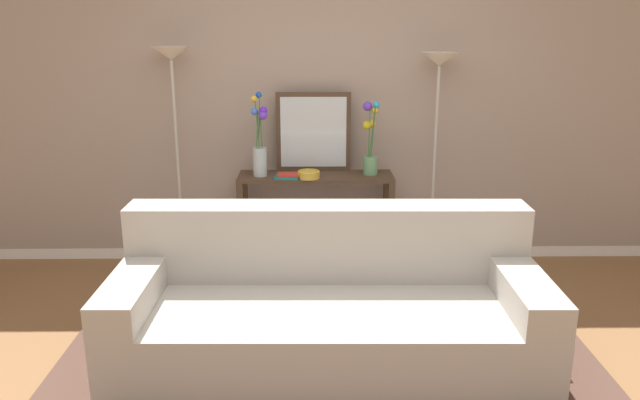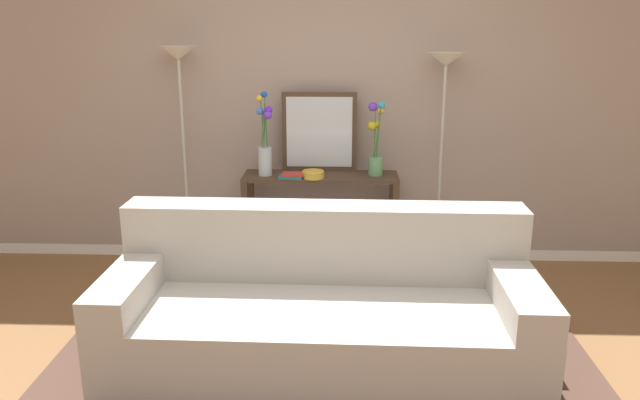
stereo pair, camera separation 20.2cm
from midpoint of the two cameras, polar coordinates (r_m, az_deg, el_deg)
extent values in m
cube|color=white|center=(5.30, 1.95, -4.63)|extent=(12.00, 0.15, 0.09)
cube|color=gray|center=(4.99, 2.10, 10.35)|extent=(12.00, 0.14, 2.67)
cube|color=#51382D|center=(3.60, 1.73, -16.01)|extent=(3.18, 2.04, 0.01)
cube|color=#ADA89E|center=(3.59, 1.77, -12.40)|extent=(2.40, 0.99, 0.42)
cube|color=#ADA89E|center=(3.73, 1.95, -3.86)|extent=(2.39, 0.29, 0.46)
cube|color=#ADA89E|center=(3.72, -15.29, -10.35)|extent=(0.25, 0.96, 0.60)
cube|color=#ADA89E|center=(3.69, 19.04, -10.92)|extent=(0.25, 0.96, 0.60)
cube|color=#473323|center=(4.78, 1.26, 2.19)|extent=(1.20, 0.35, 0.03)
cube|color=#473323|center=(4.97, 1.22, -4.86)|extent=(1.10, 0.30, 0.01)
cube|color=#473323|center=(4.79, -5.70, -2.77)|extent=(0.05, 0.05, 0.76)
cube|color=#473323|center=(4.77, 8.14, -2.92)|extent=(0.05, 0.05, 0.76)
cube|color=#473323|center=(5.07, -5.25, -1.68)|extent=(0.05, 0.05, 0.76)
cube|color=#473323|center=(5.05, 7.80, -1.82)|extent=(0.05, 0.05, 0.76)
cylinder|color=#B7B2A8|center=(5.17, -10.76, -5.87)|extent=(0.26, 0.26, 0.02)
cylinder|color=#B7B2A8|center=(4.93, -11.26, 3.10)|extent=(0.02, 0.02, 1.63)
cone|color=silver|center=(4.81, -11.83, 13.20)|extent=(0.28, 0.28, 0.10)
cylinder|color=#B7B2A8|center=(5.12, 11.71, -6.17)|extent=(0.26, 0.26, 0.02)
cylinder|color=#B7B2A8|center=(4.88, 12.24, 2.64)|extent=(0.02, 0.02, 1.59)
cone|color=silver|center=(4.76, 12.85, 12.59)|extent=(0.28, 0.28, 0.10)
cube|color=#473323|center=(4.85, 1.13, 6.32)|extent=(0.59, 0.02, 0.62)
cube|color=silver|center=(4.84, 1.13, 6.30)|extent=(0.52, 0.01, 0.55)
cylinder|color=silver|center=(4.75, -3.90, 3.61)|extent=(0.11, 0.11, 0.22)
cylinder|color=#3D7538|center=(4.71, -3.95, 7.30)|extent=(0.03, 0.01, 0.40)
sphere|color=blue|center=(4.70, -3.96, 9.72)|extent=(0.05, 0.05, 0.05)
cylinder|color=#3D7538|center=(4.69, -4.14, 7.13)|extent=(0.03, 0.05, 0.37)
sphere|color=gold|center=(4.66, -4.41, 9.38)|extent=(0.05, 0.05, 0.05)
cylinder|color=#3D7538|center=(4.70, -3.78, 6.38)|extent=(0.02, 0.04, 0.25)
sphere|color=#6C38DB|center=(4.67, -3.60, 7.87)|extent=(0.06, 0.06, 0.06)
cylinder|color=#3D7538|center=(4.70, -3.77, 6.60)|extent=(0.01, 0.04, 0.28)
sphere|color=#6425EA|center=(4.67, -3.56, 8.31)|extent=(0.06, 0.06, 0.06)
cylinder|color=#3D7538|center=(4.71, -4.12, 6.56)|extent=(0.02, 0.04, 0.27)
sphere|color=#4471E6|center=(4.70, -4.37, 8.22)|extent=(0.06, 0.06, 0.06)
cylinder|color=#669E6B|center=(4.78, 6.40, 3.14)|extent=(0.11, 0.11, 0.14)
cylinder|color=#3D7538|center=(4.75, 6.28, 5.40)|extent=(0.02, 0.04, 0.24)
sphere|color=gold|center=(4.74, 6.09, 6.86)|extent=(0.07, 0.07, 0.07)
cylinder|color=#3D7538|center=(4.76, 6.50, 5.48)|extent=(0.04, 0.01, 0.25)
sphere|color=gold|center=(4.76, 6.57, 7.01)|extent=(0.06, 0.06, 0.06)
cylinder|color=#3D7538|center=(4.75, 6.64, 6.10)|extent=(0.03, 0.03, 0.36)
sphere|color=gold|center=(4.73, 6.89, 8.25)|extent=(0.06, 0.06, 0.06)
cylinder|color=#3D7538|center=(4.74, 6.69, 6.31)|extent=(0.03, 0.06, 0.39)
sphere|color=#2BB0E9|center=(4.72, 6.98, 8.68)|extent=(0.05, 0.05, 0.05)
cylinder|color=#3D7538|center=(4.74, 6.32, 6.27)|extent=(0.02, 0.02, 0.39)
sphere|color=#6638C9|center=(4.72, 6.17, 8.60)|extent=(0.07, 0.07, 0.07)
cylinder|color=gold|center=(4.67, 0.60, 2.33)|extent=(0.17, 0.17, 0.05)
torus|color=gold|center=(4.66, 0.60, 2.65)|extent=(0.17, 0.17, 0.01)
cube|color=#1E7075|center=(4.68, -1.46, 2.18)|extent=(0.19, 0.14, 0.02)
cube|color=#BC3328|center=(4.68, -1.30, 2.39)|extent=(0.17, 0.13, 0.01)
cube|color=#236033|center=(5.02, -4.20, -5.65)|extent=(0.04, 0.13, 0.13)
cube|color=#2D2D33|center=(5.02, -3.74, -5.67)|extent=(0.03, 0.16, 0.12)
cube|color=#6B3360|center=(5.02, -3.22, -5.65)|extent=(0.05, 0.14, 0.13)
cube|color=silver|center=(5.02, -2.59, -5.80)|extent=(0.05, 0.17, 0.11)
cube|color=tan|center=(5.01, -2.01, -5.79)|extent=(0.05, 0.17, 0.11)
cube|color=#B77F33|center=(5.01, -1.43, -5.80)|extent=(0.05, 0.16, 0.11)
cube|color=gold|center=(5.00, -0.91, -5.79)|extent=(0.04, 0.13, 0.11)
cube|color=maroon|center=(5.01, -0.52, -5.87)|extent=(0.02, 0.15, 0.10)
cube|color=slate|center=(5.00, -0.09, -5.85)|extent=(0.04, 0.18, 0.10)
cube|color=#1E7075|center=(5.00, 0.52, -5.86)|extent=(0.06, 0.15, 0.10)
camera|label=1|loc=(0.10, -88.57, 0.41)|focal=34.51mm
camera|label=2|loc=(0.10, 91.43, -0.41)|focal=34.51mm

